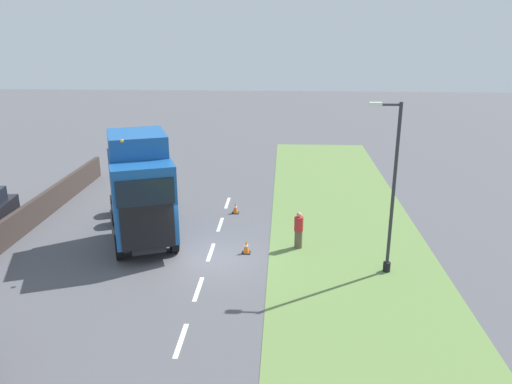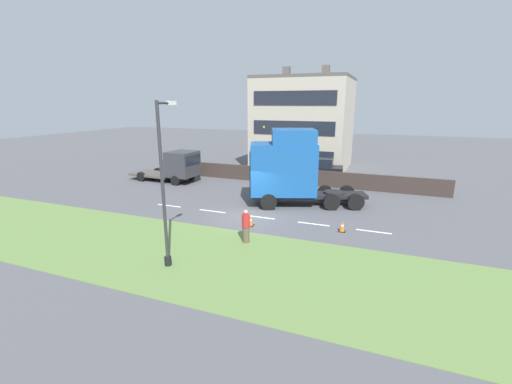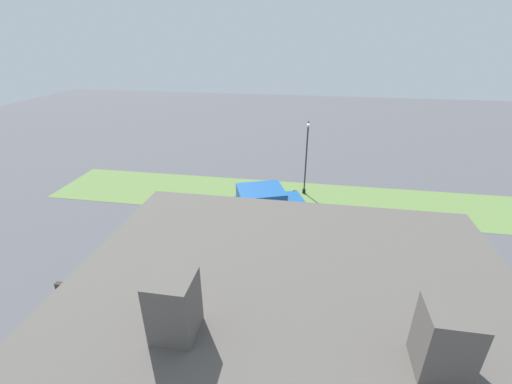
{
  "view_description": "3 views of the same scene",
  "coord_description": "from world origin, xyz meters",
  "px_view_note": "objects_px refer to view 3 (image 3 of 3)",
  "views": [
    {
      "loc": [
        -3.06,
        18.7,
        9.1
      ],
      "look_at": [
        -1.88,
        -1.92,
        2.36
      ],
      "focal_mm": 35.0,
      "sensor_mm": 36.0,
      "label": 1
    },
    {
      "loc": [
        -17.97,
        -7.46,
        6.58
      ],
      "look_at": [
        -2.14,
        -1.27,
        2.12
      ],
      "focal_mm": 24.0,
      "sensor_mm": 36.0,
      "label": 2
    },
    {
      "loc": [
        21.51,
        1.05,
        13.53
      ],
      "look_at": [
        -0.92,
        -2.72,
        2.77
      ],
      "focal_mm": 24.0,
      "sensor_mm": 36.0,
      "label": 3
    }
  ],
  "objects_px": {
    "traffic_cone_lead": "(283,220)",
    "parked_car": "(232,338)",
    "lamp_post": "(306,161)",
    "traffic_cone_trailing": "(219,220)",
    "pedestrian": "(278,200)",
    "flatbed_truck": "(457,289)",
    "lorry_cab": "(266,224)"
  },
  "relations": [
    {
      "from": "traffic_cone_lead",
      "to": "parked_car",
      "type": "bearing_deg",
      "value": -5.47
    },
    {
      "from": "lamp_post",
      "to": "traffic_cone_trailing",
      "type": "bearing_deg",
      "value": -43.72
    },
    {
      "from": "pedestrian",
      "to": "parked_car",
      "type": "bearing_deg",
      "value": -1.94
    },
    {
      "from": "flatbed_truck",
      "to": "parked_car",
      "type": "distance_m",
      "value": 11.86
    },
    {
      "from": "traffic_cone_lead",
      "to": "traffic_cone_trailing",
      "type": "bearing_deg",
      "value": -79.07
    },
    {
      "from": "flatbed_truck",
      "to": "traffic_cone_lead",
      "type": "relative_size",
      "value": 10.68
    },
    {
      "from": "flatbed_truck",
      "to": "traffic_cone_trailing",
      "type": "distance_m",
      "value": 16.09
    },
    {
      "from": "parked_car",
      "to": "traffic_cone_lead",
      "type": "xyz_separation_m",
      "value": [
        -12.26,
        1.17,
        -0.7
      ]
    },
    {
      "from": "parked_car",
      "to": "pedestrian",
      "type": "height_order",
      "value": "parked_car"
    },
    {
      "from": "flatbed_truck",
      "to": "parked_car",
      "type": "bearing_deg",
      "value": 116.04
    },
    {
      "from": "flatbed_truck",
      "to": "traffic_cone_lead",
      "type": "distance_m",
      "value": 12.44
    },
    {
      "from": "traffic_cone_trailing",
      "to": "lamp_post",
      "type": "bearing_deg",
      "value": 136.28
    },
    {
      "from": "lamp_post",
      "to": "traffic_cone_lead",
      "type": "relative_size",
      "value": 11.49
    },
    {
      "from": "parked_car",
      "to": "flatbed_truck",
      "type": "bearing_deg",
      "value": 106.14
    },
    {
      "from": "lorry_cab",
      "to": "traffic_cone_lead",
      "type": "relative_size",
      "value": 13.38
    },
    {
      "from": "pedestrian",
      "to": "traffic_cone_lead",
      "type": "xyz_separation_m",
      "value": [
        2.23,
        0.68,
        -0.53
      ]
    },
    {
      "from": "lamp_post",
      "to": "pedestrian",
      "type": "height_order",
      "value": "lamp_post"
    },
    {
      "from": "lorry_cab",
      "to": "flatbed_truck",
      "type": "height_order",
      "value": "lorry_cab"
    },
    {
      "from": "flatbed_truck",
      "to": "traffic_cone_trailing",
      "type": "xyz_separation_m",
      "value": [
        -6.71,
        -14.58,
        -1.12
      ]
    },
    {
      "from": "lamp_post",
      "to": "traffic_cone_trailing",
      "type": "relative_size",
      "value": 11.49
    },
    {
      "from": "flatbed_truck",
      "to": "parked_car",
      "type": "xyz_separation_m",
      "value": [
        4.61,
        -10.92,
        -0.41
      ]
    },
    {
      "from": "lorry_cab",
      "to": "traffic_cone_trailing",
      "type": "xyz_separation_m",
      "value": [
        -3.66,
        -4.11,
        -2.21
      ]
    },
    {
      "from": "parked_car",
      "to": "pedestrian",
      "type": "bearing_deg",
      "value": 171.31
    },
    {
      "from": "flatbed_truck",
      "to": "lamp_post",
      "type": "distance_m",
      "value": 15.73
    },
    {
      "from": "pedestrian",
      "to": "traffic_cone_trailing",
      "type": "height_order",
      "value": "pedestrian"
    },
    {
      "from": "parked_car",
      "to": "traffic_cone_lead",
      "type": "bearing_deg",
      "value": 167.79
    },
    {
      "from": "flatbed_truck",
      "to": "pedestrian",
      "type": "relative_size",
      "value": 3.74
    },
    {
      "from": "parked_car",
      "to": "pedestrian",
      "type": "distance_m",
      "value": 14.5
    },
    {
      "from": "parked_car",
      "to": "pedestrian",
      "type": "xyz_separation_m",
      "value": [
        -14.49,
        0.49,
        -0.18
      ]
    },
    {
      "from": "lorry_cab",
      "to": "lamp_post",
      "type": "xyz_separation_m",
      "value": [
        -10.16,
        2.1,
        0.64
      ]
    },
    {
      "from": "pedestrian",
      "to": "lorry_cab",
      "type": "bearing_deg",
      "value": -0.26
    },
    {
      "from": "parked_car",
      "to": "traffic_cone_trailing",
      "type": "xyz_separation_m",
      "value": [
        -11.32,
        -3.65,
        -0.7
      ]
    }
  ]
}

